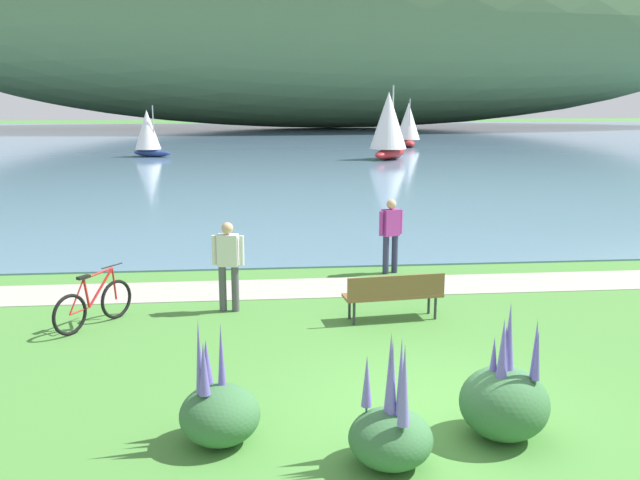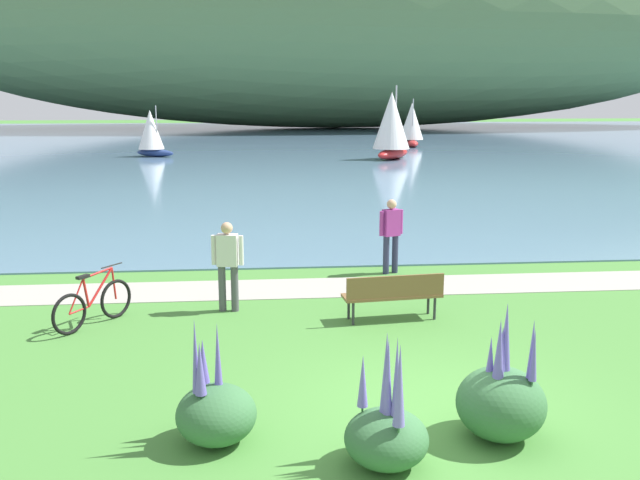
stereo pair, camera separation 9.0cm
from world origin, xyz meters
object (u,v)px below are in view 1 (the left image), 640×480
object	(u,v)px
person_at_shoreline	(391,231)
sailboat_toward_hillside	(148,133)
bicycle_leaning_near_bench	(94,305)
sailboat_mid_bay	(408,124)
park_bench_near_camera	(394,293)
sailboat_nearest_to_shore	(389,125)
person_on_the_grass	(228,261)

from	to	relation	value
person_at_shoreline	sailboat_toward_hillside	xyz separation A→B (m)	(-9.76, 30.15, 0.58)
bicycle_leaning_near_bench	sailboat_mid_bay	size ratio (longest dim) A/B	0.41
park_bench_near_camera	bicycle_leaning_near_bench	xyz separation A→B (m)	(-5.33, 0.19, -0.12)
bicycle_leaning_near_bench	sailboat_nearest_to_shore	bearing A→B (deg)	69.75
person_at_shoreline	person_on_the_grass	bearing A→B (deg)	-145.20
park_bench_near_camera	bicycle_leaning_near_bench	distance (m)	5.34
person_at_shoreline	person_on_the_grass	distance (m)	4.35
bicycle_leaning_near_bench	sailboat_nearest_to_shore	world-z (taller)	sailboat_nearest_to_shore
sailboat_mid_bay	sailboat_toward_hillside	size ratio (longest dim) A/B	1.11
bicycle_leaning_near_bench	sailboat_toward_hillside	world-z (taller)	sailboat_toward_hillside
bicycle_leaning_near_bench	person_at_shoreline	distance (m)	6.73
park_bench_near_camera	sailboat_mid_bay	distance (m)	41.43
sailboat_nearest_to_shore	person_at_shoreline	bearing A→B (deg)	-100.86
bicycle_leaning_near_bench	sailboat_nearest_to_shore	xyz separation A→B (m)	(11.07, 30.02, 1.74)
bicycle_leaning_near_bench	sailboat_nearest_to_shore	size ratio (longest dim) A/B	0.33
sailboat_nearest_to_shore	park_bench_near_camera	bearing A→B (deg)	-100.76
sailboat_nearest_to_shore	sailboat_toward_hillside	xyz separation A→B (m)	(-14.92, 3.27, -0.58)
sailboat_mid_bay	sailboat_nearest_to_shore	bearing A→B (deg)	-108.98
sailboat_nearest_to_shore	person_on_the_grass	bearing A→B (deg)	-106.56
sailboat_mid_bay	person_at_shoreline	bearing A→B (deg)	-103.14
sailboat_nearest_to_shore	bicycle_leaning_near_bench	bearing A→B (deg)	-110.25
sailboat_toward_hillside	person_on_the_grass	bearing A→B (deg)	-79.26
sailboat_toward_hillside	sailboat_mid_bay	bearing A→B (deg)	20.51
person_at_shoreline	sailboat_toward_hillside	distance (m)	31.70
bicycle_leaning_near_bench	park_bench_near_camera	bearing A→B (deg)	-2.06
bicycle_leaning_near_bench	person_on_the_grass	size ratio (longest dim) A/B	0.86
person_on_the_grass	park_bench_near_camera	bearing A→B (deg)	-15.85
bicycle_leaning_near_bench	sailboat_mid_bay	world-z (taller)	sailboat_mid_bay
bicycle_leaning_near_bench	person_at_shoreline	bearing A→B (deg)	27.96
bicycle_leaning_near_bench	sailboat_toward_hillside	xyz separation A→B (m)	(-3.85, 33.29, 1.16)
sailboat_mid_bay	sailboat_toward_hillside	xyz separation A→B (m)	(-18.41, -6.89, -0.17)
sailboat_toward_hillside	park_bench_near_camera	bearing A→B (deg)	-74.67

